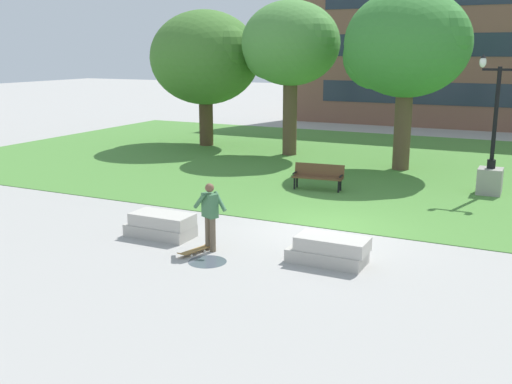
{
  "coord_description": "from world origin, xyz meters",
  "views": [
    {
      "loc": [
        5.26,
        -15.25,
        4.85
      ],
      "look_at": [
        -1.5,
        -1.4,
        1.2
      ],
      "focal_mm": 42.0,
      "sensor_mm": 36.0,
      "label": 1
    }
  ],
  "objects_px": {
    "skateboard": "(195,250)",
    "park_bench_near_right": "(318,175)",
    "concrete_block_left": "(329,250)",
    "person_skateboarder": "(210,213)",
    "lamp_post_left": "(491,166)",
    "concrete_block_center": "(161,225)"
  },
  "relations": [
    {
      "from": "skateboard",
      "to": "park_bench_near_right",
      "type": "bearing_deg",
      "value": 87.77
    },
    {
      "from": "concrete_block_left",
      "to": "park_bench_near_right",
      "type": "xyz_separation_m",
      "value": [
        -2.87,
        7.02,
        0.23
      ]
    },
    {
      "from": "concrete_block_left",
      "to": "person_skateboarder",
      "type": "xyz_separation_m",
      "value": [
        -2.95,
        -0.44,
        0.66
      ]
    },
    {
      "from": "park_bench_near_right",
      "to": "lamp_post_left",
      "type": "height_order",
      "value": "lamp_post_left"
    },
    {
      "from": "concrete_block_center",
      "to": "lamp_post_left",
      "type": "relative_size",
      "value": 0.38
    },
    {
      "from": "skateboard",
      "to": "lamp_post_left",
      "type": "xyz_separation_m",
      "value": [
        5.86,
        9.77,
        0.9
      ]
    },
    {
      "from": "concrete_block_center",
      "to": "skateboard",
      "type": "relative_size",
      "value": 1.74
    },
    {
      "from": "concrete_block_center",
      "to": "skateboard",
      "type": "bearing_deg",
      "value": -27.28
    },
    {
      "from": "park_bench_near_right",
      "to": "skateboard",
      "type": "bearing_deg",
      "value": -92.23
    },
    {
      "from": "person_skateboarder",
      "to": "skateboard",
      "type": "xyz_separation_m",
      "value": [
        -0.22,
        -0.38,
        -0.88
      ]
    },
    {
      "from": "lamp_post_left",
      "to": "skateboard",
      "type": "bearing_deg",
      "value": -120.97
    },
    {
      "from": "skateboard",
      "to": "lamp_post_left",
      "type": "relative_size",
      "value": 0.22
    },
    {
      "from": "skateboard",
      "to": "concrete_block_left",
      "type": "bearing_deg",
      "value": 14.42
    },
    {
      "from": "concrete_block_left",
      "to": "person_skateboarder",
      "type": "height_order",
      "value": "person_skateboarder"
    },
    {
      "from": "concrete_block_left",
      "to": "skateboard",
      "type": "distance_m",
      "value": 3.28
    },
    {
      "from": "lamp_post_left",
      "to": "park_bench_near_right",
      "type": "bearing_deg",
      "value": -160.85
    },
    {
      "from": "concrete_block_center",
      "to": "concrete_block_left",
      "type": "height_order",
      "value": "same"
    },
    {
      "from": "person_skateboarder",
      "to": "park_bench_near_right",
      "type": "xyz_separation_m",
      "value": [
        0.08,
        7.46,
        -0.43
      ]
    },
    {
      "from": "concrete_block_left",
      "to": "park_bench_near_right",
      "type": "relative_size",
      "value": 1.01
    },
    {
      "from": "lamp_post_left",
      "to": "person_skateboarder",
      "type": "bearing_deg",
      "value": -120.99
    },
    {
      "from": "park_bench_near_right",
      "to": "concrete_block_center",
      "type": "bearing_deg",
      "value": -104.67
    },
    {
      "from": "person_skateboarder",
      "to": "lamp_post_left",
      "type": "xyz_separation_m",
      "value": [
        5.64,
        9.39,
        0.02
      ]
    }
  ]
}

